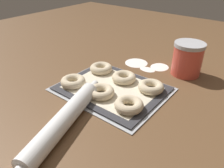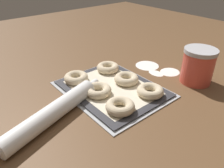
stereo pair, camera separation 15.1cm
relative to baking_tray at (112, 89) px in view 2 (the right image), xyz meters
name	(u,v)px [view 2 (the right image)]	position (x,y,z in m)	size (l,w,h in m)	color
ground_plane	(106,90)	(-0.01, -0.02, 0.00)	(2.80, 2.80, 0.00)	brown
baking_tray	(112,89)	(0.00, 0.00, 0.00)	(0.41, 0.33, 0.01)	#B2B5BA
baking_mat	(112,88)	(0.00, 0.00, 0.01)	(0.38, 0.30, 0.00)	#333338
bagel_front_left	(76,78)	(-0.13, -0.08, 0.02)	(0.10, 0.10, 0.03)	beige
bagel_front_center	(98,90)	(0.00, -0.07, 0.02)	(0.10, 0.10, 0.03)	beige
bagel_front_right	(120,106)	(0.13, -0.07, 0.02)	(0.10, 0.10, 0.03)	beige
bagel_back_left	(108,68)	(-0.12, 0.08, 0.02)	(0.10, 0.10, 0.03)	beige
bagel_back_center	(126,79)	(0.01, 0.07, 0.02)	(0.10, 0.10, 0.03)	beige
bagel_back_right	(150,91)	(0.13, 0.08, 0.02)	(0.10, 0.10, 0.03)	beige
flour_canister	(198,66)	(0.17, 0.31, 0.07)	(0.13, 0.13, 0.14)	#DB4C3D
rolling_pin	(52,113)	(0.02, -0.26, 0.02)	(0.17, 0.46, 0.06)	silver
flour_patch_near	(156,73)	(0.02, 0.24, 0.00)	(0.07, 0.05, 0.00)	white
flour_patch_far	(147,65)	(-0.06, 0.27, 0.00)	(0.11, 0.11, 0.00)	white
flour_patch_side	(170,72)	(0.05, 0.30, 0.00)	(0.08, 0.09, 0.00)	white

